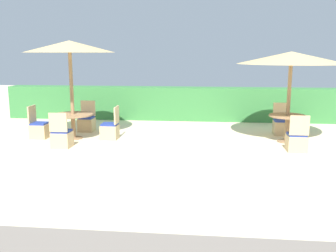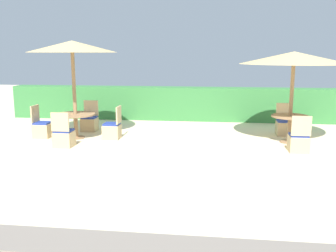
% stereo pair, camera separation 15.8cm
% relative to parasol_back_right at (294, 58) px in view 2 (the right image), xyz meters
% --- Properties ---
extents(ground_plane, '(40.00, 40.00, 0.00)m').
position_rel_parasol_back_right_xyz_m(ground_plane, '(-2.99, -3.26, -2.26)').
color(ground_plane, beige).
extents(hedge_row, '(13.00, 0.70, 1.18)m').
position_rel_parasol_back_right_xyz_m(hedge_row, '(-2.99, 3.19, -1.67)').
color(hedge_row, '#387A3D').
rests_on(hedge_row, ground_plane).
extents(parasol_back_right, '(2.84, 2.84, 2.43)m').
position_rel_parasol_back_right_xyz_m(parasol_back_right, '(0.00, 0.00, 0.00)').
color(parasol_back_right, '#93704C').
rests_on(parasol_back_right, ground_plane).
extents(round_table_back_right, '(1.00, 1.00, 0.74)m').
position_rel_parasol_back_right_xyz_m(round_table_back_right, '(-0.00, 0.00, -1.69)').
color(round_table_back_right, '#93704C').
rests_on(round_table_back_right, ground_plane).
extents(patio_chair_back_right_south, '(0.46, 0.46, 0.93)m').
position_rel_parasol_back_right_xyz_m(patio_chair_back_right_south, '(0.03, -1.01, -2.00)').
color(patio_chair_back_right_south, tan).
rests_on(patio_chair_back_right_south, ground_plane).
extents(patio_chair_back_right_north, '(0.46, 0.46, 0.93)m').
position_rel_parasol_back_right_xyz_m(patio_chair_back_right_north, '(0.04, 0.96, -2.00)').
color(patio_chair_back_right_north, tan).
rests_on(patio_chair_back_right_north, ground_plane).
extents(parasol_back_left, '(2.48, 2.48, 2.73)m').
position_rel_parasol_back_right_xyz_m(parasol_back_left, '(-5.94, -0.20, 0.29)').
color(parasol_back_left, '#93704C').
rests_on(parasol_back_left, ground_plane).
extents(round_table_back_left, '(1.12, 1.12, 0.71)m').
position_rel_parasol_back_right_xyz_m(round_table_back_left, '(-5.94, -0.20, -1.70)').
color(round_table_back_left, '#93704C').
rests_on(round_table_back_left, ground_plane).
extents(patio_chair_back_left_west, '(0.46, 0.46, 0.93)m').
position_rel_parasol_back_right_xyz_m(patio_chair_back_left_west, '(-6.94, -0.22, -2.00)').
color(patio_chair_back_left_west, tan).
rests_on(patio_chair_back_left_west, ground_plane).
extents(patio_chair_back_left_south, '(0.46, 0.46, 0.93)m').
position_rel_parasol_back_right_xyz_m(patio_chair_back_left_south, '(-5.89, -1.21, -2.00)').
color(patio_chair_back_left_south, tan).
rests_on(patio_chair_back_left_south, ground_plane).
extents(patio_chair_back_left_north, '(0.46, 0.46, 0.93)m').
position_rel_parasol_back_right_xyz_m(patio_chair_back_left_north, '(-5.90, 0.87, -2.00)').
color(patio_chair_back_left_north, tan).
rests_on(patio_chair_back_left_north, ground_plane).
extents(patio_chair_back_left_east, '(0.46, 0.46, 0.93)m').
position_rel_parasol_back_right_xyz_m(patio_chair_back_left_east, '(-4.89, -0.15, -2.00)').
color(patio_chair_back_left_east, tan).
rests_on(patio_chair_back_left_east, ground_plane).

